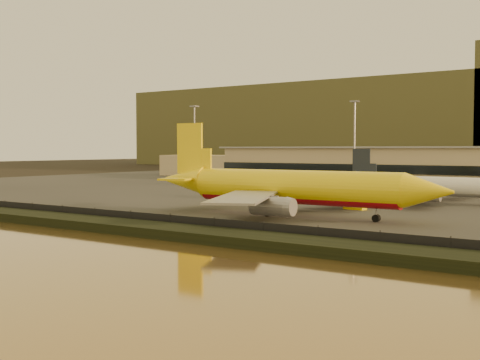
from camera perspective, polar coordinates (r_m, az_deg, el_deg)
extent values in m
plane|color=black|center=(99.87, -2.57, -3.94)|extent=(900.00, 900.00, 0.00)
cube|color=black|center=(86.92, -9.35, -4.55)|extent=(320.00, 7.00, 1.40)
cube|color=#2D2D2D|center=(184.51, 15.47, -0.83)|extent=(320.00, 220.00, 0.20)
cube|color=black|center=(89.75, -7.58, -3.91)|extent=(300.00, 0.05, 2.20)
cube|color=tan|center=(212.81, 18.12, 1.27)|extent=(160.00, 22.00, 12.00)
cube|color=black|center=(202.12, 17.22, 0.92)|extent=(160.00, 0.60, 3.00)
cube|color=gray|center=(212.73, 18.14, 2.97)|extent=(164.00, 24.00, 0.60)
cube|color=tan|center=(259.45, -2.20, 1.37)|extent=(50.00, 18.00, 9.00)
cylinder|color=slate|center=(191.24, -4.33, 3.18)|extent=(0.50, 0.50, 25.00)
cube|color=slate|center=(191.71, -4.35, 6.98)|extent=(2.20, 2.20, 0.40)
cylinder|color=slate|center=(173.76, 10.79, 3.16)|extent=(0.50, 0.50, 25.00)
cube|color=slate|center=(174.27, 10.83, 7.34)|extent=(2.20, 2.20, 0.40)
cube|color=brown|center=(464.56, 8.96, 4.87)|extent=(260.00, 160.00, 55.00)
cylinder|color=yellow|center=(105.24, 5.24, -0.58)|extent=(38.87, 6.56, 5.60)
cylinder|color=#A80913|center=(105.30, 5.24, -1.11)|extent=(37.76, 5.31, 4.36)
cone|color=yellow|center=(96.69, 17.47, -1.02)|extent=(7.67, 5.78, 5.60)
cone|color=yellow|center=(118.41, -5.19, 0.02)|extent=(9.82, 5.84, 5.60)
cube|color=yellow|center=(117.59, -4.79, 3.00)|extent=(5.93, 0.60, 9.79)
cube|color=yellow|center=(121.57, -2.76, 0.31)|extent=(6.67, 6.63, 0.34)
cube|color=yellow|center=(112.68, -6.08, 0.08)|extent=(6.84, 6.80, 0.34)
cube|color=gray|center=(119.12, 8.12, -0.65)|extent=(15.56, 25.32, 0.34)
cylinder|color=gray|center=(114.82, 8.57, -1.56)|extent=(6.53, 3.24, 3.08)
cube|color=gray|center=(92.98, 0.37, -1.64)|extent=(16.54, 25.21, 0.34)
cylinder|color=gray|center=(94.82, 2.92, -2.49)|extent=(6.53, 3.24, 3.08)
cylinder|color=black|center=(99.66, 12.79, -3.55)|extent=(1.26, 1.01, 1.23)
cylinder|color=slate|center=(99.59, 12.80, -3.19)|extent=(0.22, 0.22, 2.52)
cylinder|color=black|center=(105.39, 2.64, -3.13)|extent=(1.26, 1.01, 1.23)
cylinder|color=slate|center=(105.32, 2.65, -2.78)|extent=(0.22, 0.22, 2.52)
cylinder|color=black|center=(109.74, 3.97, -2.89)|extent=(1.26, 1.01, 1.23)
cylinder|color=slate|center=(109.68, 3.98, -2.55)|extent=(0.22, 0.22, 2.52)
cylinder|color=white|center=(138.10, 17.86, -0.51)|extent=(28.55, 4.56, 3.95)
cylinder|color=gray|center=(138.15, 17.85, -0.80)|extent=(27.74, 3.68, 3.08)
cone|color=white|center=(144.50, 11.13, -0.15)|extent=(7.20, 4.11, 3.95)
cube|color=#1A212F|center=(144.00, 11.43, 1.56)|extent=(4.36, 0.41, 6.92)
cube|color=white|center=(147.45, 12.32, 0.01)|extent=(4.97, 4.85, 0.24)
cube|color=white|center=(140.23, 11.04, -0.13)|extent=(4.87, 4.74, 0.24)
cube|color=gray|center=(148.75, 18.84, -0.55)|extent=(12.10, 18.53, 0.24)
cylinder|color=gray|center=(145.70, 19.28, -1.06)|extent=(4.79, 2.28, 2.17)
cube|color=gray|center=(128.12, 16.03, -1.05)|extent=(11.49, 18.60, 0.24)
cylinder|color=gray|center=(130.07, 17.24, -1.49)|extent=(4.79, 2.28, 2.17)
cylinder|color=black|center=(137.59, 16.43, -1.89)|extent=(0.88, 0.71, 0.87)
cylinder|color=slate|center=(137.55, 16.43, -1.70)|extent=(0.21, 0.21, 1.78)
cylinder|color=black|center=(140.95, 16.91, -1.78)|extent=(0.88, 0.71, 0.87)
cylinder|color=slate|center=(140.91, 16.91, -1.60)|extent=(0.21, 0.21, 1.78)
cube|color=yellow|center=(119.03, 10.84, -2.31)|extent=(4.47, 2.45, 1.92)
cube|color=white|center=(145.23, -2.34, -1.32)|extent=(4.35, 2.29, 1.88)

